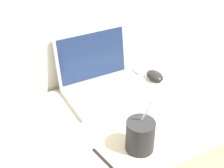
{
  "coord_description": "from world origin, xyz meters",
  "views": [
    {
      "loc": [
        -0.42,
        -0.52,
        1.48
      ],
      "look_at": [
        0.09,
        0.41,
        0.79
      ],
      "focal_mm": 50.0,
      "sensor_mm": 36.0,
      "label": 1
    }
  ],
  "objects_px": {
    "usb_stick": "(136,71)",
    "computer_mouse": "(155,76)",
    "laptop": "(102,80)",
    "drink_cup": "(140,135)",
    "external_keyboard": "(3,123)",
    "pen": "(106,162)"
  },
  "relations": [
    {
      "from": "computer_mouse",
      "to": "usb_stick",
      "type": "relative_size",
      "value": 1.74
    },
    {
      "from": "drink_cup",
      "to": "pen",
      "type": "bearing_deg",
      "value": -177.39
    },
    {
      "from": "drink_cup",
      "to": "usb_stick",
      "type": "xyz_separation_m",
      "value": [
        0.27,
        0.44,
        -0.06
      ]
    },
    {
      "from": "computer_mouse",
      "to": "usb_stick",
      "type": "xyz_separation_m",
      "value": [
        -0.04,
        0.1,
        -0.01
      ]
    },
    {
      "from": "computer_mouse",
      "to": "external_keyboard",
      "type": "xyz_separation_m",
      "value": [
        -0.7,
        0.01,
        -0.01
      ]
    },
    {
      "from": "laptop",
      "to": "external_keyboard",
      "type": "relative_size",
      "value": 0.91
    },
    {
      "from": "drink_cup",
      "to": "pen",
      "type": "distance_m",
      "value": 0.14
    },
    {
      "from": "drink_cup",
      "to": "usb_stick",
      "type": "relative_size",
      "value": 3.54
    },
    {
      "from": "computer_mouse",
      "to": "pen",
      "type": "distance_m",
      "value": 0.56
    },
    {
      "from": "drink_cup",
      "to": "external_keyboard",
      "type": "bearing_deg",
      "value": 137.95
    },
    {
      "from": "drink_cup",
      "to": "computer_mouse",
      "type": "bearing_deg",
      "value": 48.24
    },
    {
      "from": "drink_cup",
      "to": "pen",
      "type": "height_order",
      "value": "drink_cup"
    },
    {
      "from": "usb_stick",
      "to": "pen",
      "type": "distance_m",
      "value": 0.6
    },
    {
      "from": "laptop",
      "to": "drink_cup",
      "type": "bearing_deg",
      "value": -97.15
    },
    {
      "from": "usb_stick",
      "to": "pen",
      "type": "bearing_deg",
      "value": -131.85
    },
    {
      "from": "laptop",
      "to": "external_keyboard",
      "type": "distance_m",
      "value": 0.44
    },
    {
      "from": "external_keyboard",
      "to": "usb_stick",
      "type": "xyz_separation_m",
      "value": [
        0.66,
        0.09,
        -0.01
      ]
    },
    {
      "from": "usb_stick",
      "to": "external_keyboard",
      "type": "bearing_deg",
      "value": -172.03
    },
    {
      "from": "laptop",
      "to": "drink_cup",
      "type": "distance_m",
      "value": 0.38
    },
    {
      "from": "laptop",
      "to": "drink_cup",
      "type": "xyz_separation_m",
      "value": [
        -0.05,
        -0.38,
        0.0
      ]
    },
    {
      "from": "computer_mouse",
      "to": "pen",
      "type": "height_order",
      "value": "computer_mouse"
    },
    {
      "from": "usb_stick",
      "to": "computer_mouse",
      "type": "bearing_deg",
      "value": -69.75
    }
  ]
}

